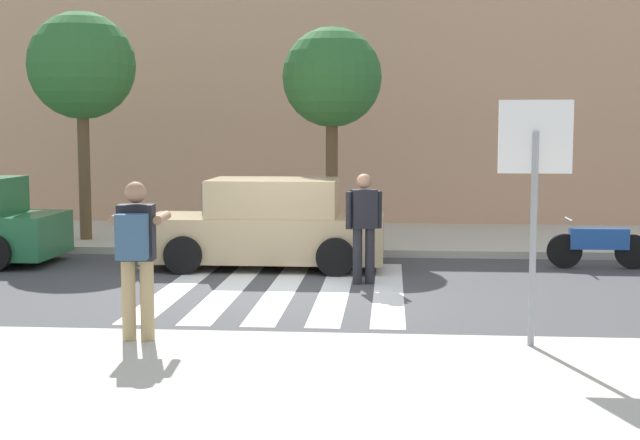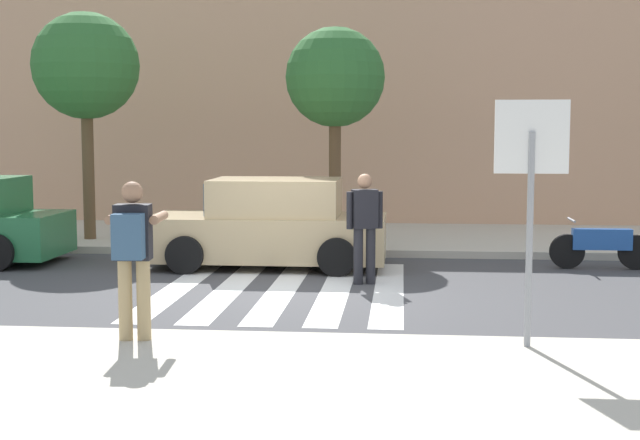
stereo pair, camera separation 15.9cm
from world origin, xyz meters
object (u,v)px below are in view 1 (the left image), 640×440
(photographer_with_backpack, at_px, (136,247))
(pedestrian_crossing, at_px, (364,222))
(motorcycle, at_px, (599,245))
(parked_car_tan, at_px, (268,226))
(street_tree_west, at_px, (82,67))
(stop_sign, at_px, (535,168))
(street_tree_center, at_px, (332,79))

(photographer_with_backpack, height_order, pedestrian_crossing, photographer_with_backpack)
(motorcycle, bearing_deg, parked_car_tan, -177.00)
(pedestrian_crossing, bearing_deg, street_tree_west, 145.48)
(parked_car_tan, distance_m, street_tree_west, 5.65)
(stop_sign, xyz_separation_m, parked_car_tan, (-3.62, 5.91, -1.30))
(stop_sign, height_order, photographer_with_backpack, stop_sign)
(photographer_with_backpack, bearing_deg, stop_sign, 1.88)
(street_tree_center, bearing_deg, photographer_with_backpack, -100.07)
(pedestrian_crossing, bearing_deg, photographer_with_backpack, -117.00)
(photographer_with_backpack, bearing_deg, street_tree_west, 112.62)
(photographer_with_backpack, relative_size, street_tree_center, 0.40)
(photographer_with_backpack, distance_m, street_tree_west, 9.58)
(photographer_with_backpack, height_order, street_tree_center, street_tree_center)
(parked_car_tan, bearing_deg, street_tree_center, 69.68)
(parked_car_tan, height_order, street_tree_center, street_tree_center)
(parked_car_tan, height_order, street_tree_west, street_tree_west)
(parked_car_tan, height_order, motorcycle, parked_car_tan)
(parked_car_tan, bearing_deg, motorcycle, 3.00)
(parked_car_tan, distance_m, street_tree_center, 3.80)
(street_tree_west, height_order, street_tree_center, street_tree_west)
(pedestrian_crossing, relative_size, parked_car_tan, 0.42)
(stop_sign, xyz_separation_m, motorcycle, (2.10, 6.21, -1.61))
(pedestrian_crossing, distance_m, motorcycle, 4.45)
(stop_sign, bearing_deg, motorcycle, 71.29)
(stop_sign, bearing_deg, pedestrian_crossing, 113.54)
(pedestrian_crossing, distance_m, street_tree_west, 7.60)
(photographer_with_backpack, xyz_separation_m, street_tree_center, (1.53, 8.59, 2.23))
(parked_car_tan, xyz_separation_m, street_tree_west, (-4.14, 2.49, 2.93))
(pedestrian_crossing, xyz_separation_m, street_tree_west, (-5.86, 4.03, 2.68))
(pedestrian_crossing, relative_size, street_tree_west, 0.37)
(photographer_with_backpack, bearing_deg, motorcycle, 45.19)
(motorcycle, bearing_deg, photographer_with_backpack, -134.81)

